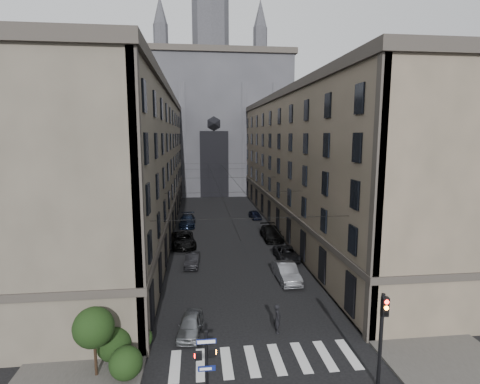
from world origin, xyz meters
name	(u,v)px	position (x,y,z in m)	size (l,w,h in m)	color
sidewalk_left	(149,231)	(-10.50, 36.00, 0.07)	(7.00, 80.00, 0.15)	#383533
sidewalk_right	(297,227)	(10.50, 36.00, 0.07)	(7.00, 80.00, 0.15)	#383533
zebra_crossing	(264,360)	(0.00, 5.00, 0.01)	(11.00, 3.20, 0.01)	beige
building_left	(123,164)	(-13.44, 36.00, 9.34)	(13.60, 60.60, 18.85)	#4B4439
building_right	(319,163)	(13.44, 36.00, 9.34)	(13.60, 60.60, 18.85)	brown
gothic_tower	(212,115)	(0.00, 74.96, 17.80)	(35.00, 23.00, 58.00)	#2D2D33
pedestrian_signal_left	(206,364)	(-3.51, 1.50, 2.32)	(1.02, 0.38, 4.00)	black
traffic_light_right	(382,329)	(5.60, 1.92, 3.29)	(0.34, 0.50, 5.20)	black
shrub_cluster	(112,341)	(-8.72, 5.01, 1.80)	(3.90, 4.40, 3.90)	black
tram_wires	(224,179)	(0.00, 35.63, 7.25)	(14.00, 60.00, 0.43)	black
car_left_near	(190,325)	(-4.41, 8.48, 0.65)	(1.53, 3.81, 1.30)	slate
car_left_midnear	(192,260)	(-4.39, 21.66, 0.65)	(1.37, 3.92, 1.29)	black
car_left_midfar	(183,240)	(-5.52, 28.64, 0.82)	(2.71, 5.88, 1.63)	black
car_left_far	(187,221)	(-5.25, 38.77, 0.81)	(2.26, 5.56, 1.61)	black
car_right_near	(287,273)	(4.20, 16.71, 0.81)	(1.72, 4.92, 1.62)	gray
car_right_midnear	(287,254)	(5.61, 22.40, 0.67)	(2.24, 4.86, 1.35)	black
car_right_midfar	(271,233)	(5.58, 30.38, 0.82)	(2.29, 5.64, 1.64)	black
car_right_far	(255,215)	(5.36, 42.43, 0.64)	(1.51, 3.76, 1.28)	black
pedestrian	(277,318)	(1.43, 8.00, 1.00)	(0.73, 0.48, 2.00)	black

